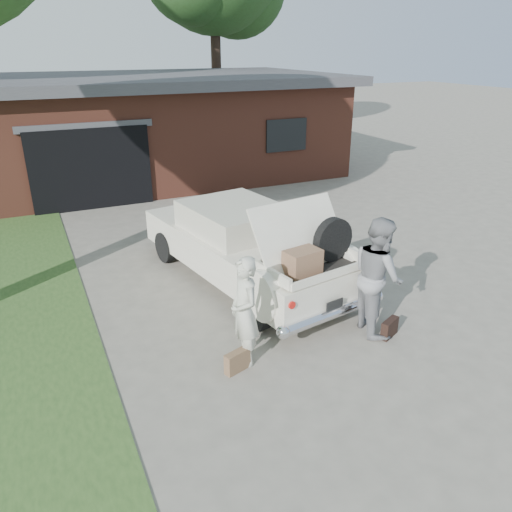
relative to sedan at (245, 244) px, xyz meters
name	(u,v)px	position (x,y,z in m)	size (l,w,h in m)	color
ground	(272,333)	(-0.42, -1.97, -0.74)	(90.00, 90.00, 0.00)	gray
house	(149,125)	(0.57, 9.51, 0.93)	(12.80, 7.80, 3.30)	brown
sedan	(245,244)	(0.00, 0.00, 0.00)	(2.76, 5.27, 1.92)	white
woman_left	(244,312)	(-1.11, -2.47, 0.07)	(0.59, 0.39, 1.62)	beige
woman_right	(378,276)	(1.12, -2.51, 0.20)	(0.91, 0.71, 1.88)	gray
suitcase_left	(237,361)	(-1.29, -2.63, -0.58)	(0.40, 0.13, 0.31)	brown
suitcase_right	(390,328)	(1.21, -2.82, -0.59)	(0.37, 0.12, 0.29)	black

